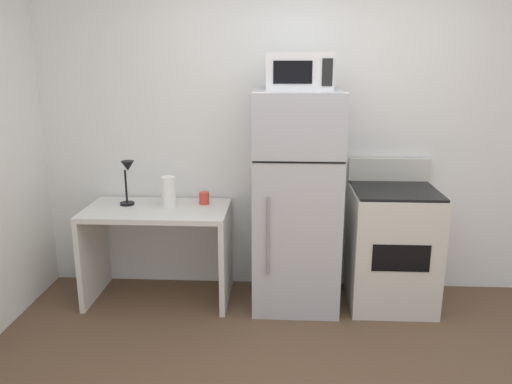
# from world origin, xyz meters

# --- Properties ---
(wall_back_white) EXTENTS (5.00, 0.10, 2.60)m
(wall_back_white) POSITION_xyz_m (0.00, 1.70, 1.30)
(wall_back_white) COLOR white
(wall_back_white) RESTS_ON ground
(desk) EXTENTS (1.10, 0.61, 0.75)m
(desk) POSITION_xyz_m (-1.16, 1.33, 0.52)
(desk) COLOR silver
(desk) RESTS_ON ground
(desk_lamp) EXTENTS (0.14, 0.12, 0.35)m
(desk_lamp) POSITION_xyz_m (-1.39, 1.39, 0.99)
(desk_lamp) COLOR black
(desk_lamp) RESTS_ON desk
(coffee_mug) EXTENTS (0.08, 0.08, 0.09)m
(coffee_mug) POSITION_xyz_m (-0.81, 1.45, 0.80)
(coffee_mug) COLOR #D83F33
(coffee_mug) RESTS_ON desk
(paper_towel_roll) EXTENTS (0.11, 0.11, 0.24)m
(paper_towel_roll) POSITION_xyz_m (-1.07, 1.35, 0.87)
(paper_towel_roll) COLOR white
(paper_towel_roll) RESTS_ON desk
(refrigerator) EXTENTS (0.64, 0.65, 1.64)m
(refrigerator) POSITION_xyz_m (-0.09, 1.32, 0.82)
(refrigerator) COLOR #B7B7BC
(refrigerator) RESTS_ON ground
(microwave) EXTENTS (0.46, 0.35, 0.26)m
(microwave) POSITION_xyz_m (-0.09, 1.30, 1.77)
(microwave) COLOR silver
(microwave) RESTS_ON refrigerator
(oven_range) EXTENTS (0.63, 0.61, 1.10)m
(oven_range) POSITION_xyz_m (0.65, 1.33, 0.47)
(oven_range) COLOR beige
(oven_range) RESTS_ON ground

